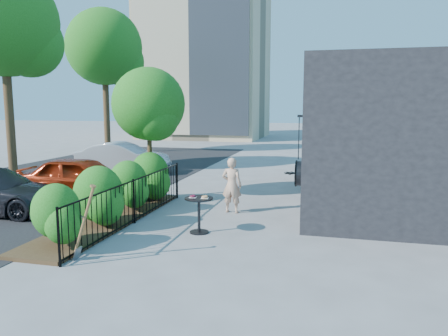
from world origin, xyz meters
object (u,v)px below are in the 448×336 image
(patio_tree, at_px, (150,108))
(cafe_table, at_px, (199,209))
(street_tree_near, at_px, (4,29))
(woman, at_px, (232,185))
(car_silver, at_px, (123,158))
(street_tree_far, at_px, (105,52))
(shovel, at_px, (83,227))
(car_red, at_px, (82,178))

(patio_tree, xyz_separation_m, cafe_table, (2.51, -3.13, -2.20))
(street_tree_near, height_order, woman, street_tree_near)
(patio_tree, height_order, car_silver, patio_tree)
(street_tree_far, height_order, shovel, street_tree_far)
(patio_tree, xyz_separation_m, car_red, (-2.00, -0.64, -2.11))
(street_tree_far, xyz_separation_m, cafe_table, (10.21, -14.33, -5.36))
(cafe_table, height_order, shovel, shovel)
(street_tree_far, distance_m, cafe_table, 18.40)
(street_tree_near, bearing_deg, car_red, -33.94)
(cafe_table, xyz_separation_m, car_silver, (-5.79, 7.59, 0.08))
(street_tree_near, xyz_separation_m, woman, (10.50, -4.32, -5.17))
(street_tree_far, distance_m, car_red, 14.15)
(street_tree_near, relative_size, car_silver, 2.12)
(shovel, bearing_deg, woman, 66.78)
(woman, bearing_deg, street_tree_near, -18.78)
(patio_tree, height_order, woman, patio_tree)
(cafe_table, distance_m, car_red, 5.16)
(cafe_table, distance_m, car_silver, 9.54)
(street_tree_near, height_order, car_red, street_tree_near)
(patio_tree, height_order, car_red, patio_tree)
(shovel, xyz_separation_m, car_silver, (-4.25, 9.81, -0.01))
(patio_tree, height_order, street_tree_far, street_tree_far)
(street_tree_far, relative_size, car_red, 2.15)
(street_tree_near, xyz_separation_m, car_silver, (4.43, 1.25, -5.27))
(street_tree_near, distance_m, car_red, 8.65)
(patio_tree, distance_m, shovel, 5.84)
(street_tree_far, xyz_separation_m, car_silver, (4.43, -6.75, -5.27))
(patio_tree, distance_m, woman, 3.62)
(cafe_table, bearing_deg, street_tree_near, 148.20)
(cafe_table, xyz_separation_m, shovel, (-1.54, -2.22, 0.09))
(car_red, bearing_deg, patio_tree, -75.55)
(cafe_table, bearing_deg, patio_tree, 128.74)
(street_tree_far, distance_m, woman, 16.99)
(street_tree_far, xyz_separation_m, shovel, (8.68, -16.56, -5.27))
(patio_tree, bearing_deg, street_tree_far, 124.51)
(car_red, relative_size, car_silver, 0.99)
(street_tree_near, xyz_separation_m, cafe_table, (10.21, -6.33, -5.36))
(street_tree_near, relative_size, woman, 5.54)
(cafe_table, bearing_deg, woman, 82.03)
(street_tree_far, height_order, woman, street_tree_far)
(cafe_table, relative_size, shovel, 0.58)
(cafe_table, relative_size, car_silver, 0.22)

